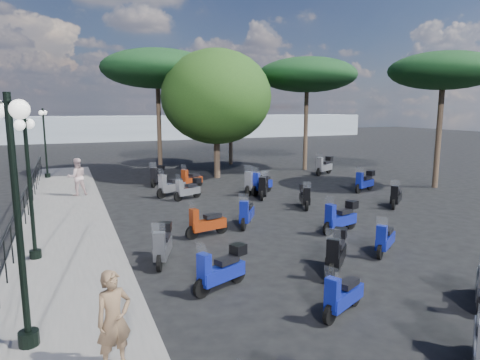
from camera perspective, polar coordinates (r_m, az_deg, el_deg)
name	(u,v)px	position (r m, az deg, el deg)	size (l,w,h in m)	color
ground	(271,230)	(14.80, 4.16, -6.71)	(120.00, 120.00, 0.00)	black
sidewalk	(66,226)	(16.22, -22.15, -5.67)	(3.00, 30.00, 0.15)	#5F5D5B
railing	(22,207)	(15.90, -27.03, -3.27)	(0.04, 26.04, 1.10)	black
lamp_post_0	(17,207)	(7.82, -27.60, -3.21)	(0.69, 1.17, 4.26)	black
lamp_post_1	(29,178)	(12.46, -26.30, 0.19)	(0.43, 1.11, 3.83)	black
lamp_post_2	(45,138)	(26.91, -24.58, 5.06)	(0.41, 1.16, 3.95)	black
woman	(114,320)	(7.19, -16.48, -17.45)	(0.58, 0.38, 1.58)	brown
pedestrian_far	(77,177)	(20.95, -20.90, 0.39)	(0.84, 0.65, 1.73)	beige
scooter_1	(221,270)	(10.05, -2.54, -11.90)	(1.50, 0.85, 1.27)	black
scooter_2	(163,246)	(11.83, -10.26, -8.63)	(0.81, 1.55, 1.29)	black
scooter_3	(171,186)	(20.38, -9.19, -0.85)	(1.60, 0.99, 1.40)	black
scooter_4	(157,176)	(23.40, -10.96, 0.49)	(1.03, 1.49, 1.33)	black
scooter_6	(342,296)	(9.16, 13.50, -14.85)	(1.36, 0.81, 1.18)	black
scooter_7	(246,214)	(15.13, 0.87, -4.56)	(1.00, 1.41, 1.29)	black
scooter_8	(206,224)	(14.00, -4.53, -5.83)	(1.55, 0.61, 1.25)	black
scooter_9	(188,190)	(19.63, -6.95, -1.27)	(1.44, 0.83, 1.23)	black
scooter_10	(191,180)	(22.21, -6.55, 0.02)	(1.46, 1.01, 1.33)	black
scooter_13	(336,254)	(11.28, 12.71, -9.54)	(1.27, 1.32, 1.33)	black
scooter_14	(341,218)	(14.81, 13.26, -4.94)	(1.62, 0.73, 1.32)	black
scooter_15	(254,184)	(20.71, 1.82, -0.47)	(1.49, 1.32, 1.49)	black
scooter_16	(263,187)	(19.86, 3.12, -0.94)	(1.03, 1.53, 1.35)	black
scooter_19	(385,240)	(13.03, 18.74, -7.58)	(1.28, 0.98, 1.21)	black
scooter_20	(305,197)	(18.10, 8.63, -2.27)	(0.78, 1.43, 1.20)	black
scooter_21	(265,184)	(20.70, 3.32, -0.59)	(0.85, 1.50, 1.27)	black
scooter_22	(261,184)	(20.72, 2.86, -0.56)	(1.53, 1.09, 1.40)	black
scooter_25	(396,197)	(19.16, 20.07, -2.15)	(1.27, 1.09, 1.26)	black
scooter_26	(365,182)	(22.17, 16.29, -0.24)	(1.55, 0.87, 1.31)	black
scooter_27	(324,166)	(27.09, 11.18, 1.83)	(1.66, 1.08, 1.45)	black
broadleaf_tree	(216,97)	(25.28, -3.16, 11.00)	(6.44, 6.44, 7.49)	#38281E
pine_0	(230,76)	(31.41, -1.28, 13.72)	(5.29, 5.29, 7.33)	#38281E
pine_1	(307,75)	(29.00, 8.94, 13.65)	(6.45, 6.45, 7.37)	#38281E
pine_2	(157,69)	(27.60, -10.97, 14.33)	(6.87, 6.87, 7.70)	#38281E
pine_3	(444,71)	(24.40, 25.51, 12.96)	(5.43, 5.43, 6.92)	#38281E
distant_hills	(117,128)	(58.10, -16.10, 6.70)	(70.00, 8.00, 3.00)	gray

